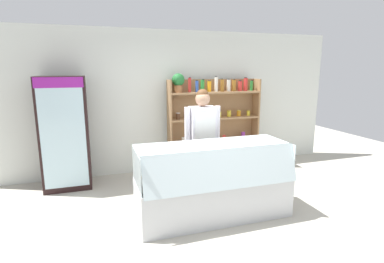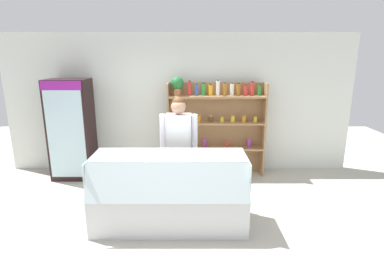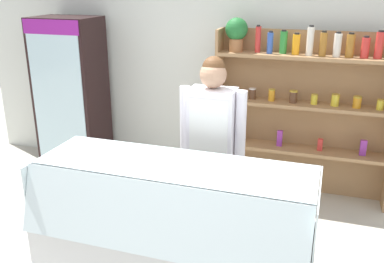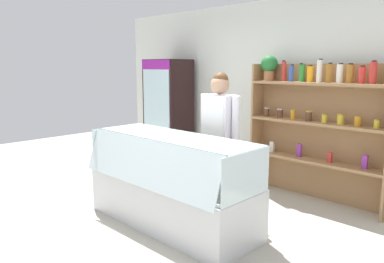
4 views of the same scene
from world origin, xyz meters
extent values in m
plane|color=#B7B2A3|center=(0.00, 0.00, 0.00)|extent=(12.00, 12.00, 0.00)
cube|color=silver|center=(0.00, 2.27, 1.35)|extent=(6.80, 0.10, 2.70)
cube|color=black|center=(-1.98, 1.83, 0.93)|extent=(0.75, 0.55, 1.87)
cube|color=silver|center=(-1.98, 1.56, 0.93)|extent=(0.67, 0.01, 1.67)
cube|color=#8C1E8C|center=(-1.98, 1.55, 1.78)|extent=(0.71, 0.01, 0.16)
cylinder|color=#2D8C38|center=(-2.19, 1.62, 0.34)|extent=(0.06, 0.06, 0.18)
cylinder|color=purple|center=(-1.98, 1.62, 0.34)|extent=(0.05, 0.05, 0.18)
cylinder|color=#2D8C38|center=(-1.77, 1.62, 0.34)|extent=(0.07, 0.07, 0.17)
cylinder|color=#9E6623|center=(-2.19, 1.62, 0.81)|extent=(0.06, 0.06, 0.15)
cylinder|color=orange|center=(-1.98, 1.62, 0.83)|extent=(0.06, 0.06, 0.19)
cylinder|color=#3356B2|center=(-1.77, 1.62, 0.82)|extent=(0.05, 0.05, 0.17)
cylinder|color=purple|center=(-2.19, 1.62, 1.32)|extent=(0.05, 0.05, 0.17)
cylinder|color=orange|center=(-1.98, 1.62, 1.32)|extent=(0.06, 0.06, 0.18)
cylinder|color=#2D8C38|center=(-1.77, 1.62, 1.33)|extent=(0.06, 0.06, 0.21)
cube|color=#9E754C|center=(0.73, 2.07, 0.89)|extent=(1.84, 0.02, 1.78)
cube|color=#9E754C|center=(-0.17, 1.93, 0.89)|extent=(0.03, 0.28, 1.78)
cube|color=#9E754C|center=(1.63, 1.93, 0.89)|extent=(0.03, 0.28, 1.78)
cube|color=#9E754C|center=(0.73, 1.93, 0.54)|extent=(1.78, 0.28, 0.04)
cube|color=#9E754C|center=(0.73, 1.93, 1.03)|extent=(1.78, 0.28, 0.04)
cube|color=#9E754C|center=(0.73, 1.93, 1.53)|extent=(1.78, 0.28, 0.04)
cylinder|color=#996038|center=(0.00, 1.93, 1.62)|extent=(0.14, 0.14, 0.13)
sphere|color=#20672D|center=(0.00, 1.93, 1.78)|extent=(0.23, 0.23, 0.23)
cylinder|color=red|center=(0.22, 1.95, 1.68)|extent=(0.06, 0.06, 0.26)
cylinder|color=black|center=(0.22, 1.93, 1.82)|extent=(0.04, 0.04, 0.02)
cylinder|color=#3356B2|center=(0.35, 1.91, 1.66)|extent=(0.06, 0.06, 0.21)
cylinder|color=black|center=(0.35, 1.93, 1.77)|extent=(0.04, 0.04, 0.02)
cylinder|color=#2D8C38|center=(0.48, 1.96, 1.66)|extent=(0.07, 0.07, 0.22)
cylinder|color=black|center=(0.48, 1.93, 1.78)|extent=(0.05, 0.05, 0.02)
cylinder|color=orange|center=(0.61, 1.93, 1.65)|extent=(0.08, 0.08, 0.20)
cylinder|color=black|center=(0.61, 1.93, 1.76)|extent=(0.05, 0.05, 0.02)
cylinder|color=silver|center=(0.74, 1.92, 1.69)|extent=(0.07, 0.07, 0.28)
cylinder|color=black|center=(0.74, 1.93, 1.84)|extent=(0.05, 0.05, 0.02)
cylinder|color=#9E6623|center=(0.87, 1.91, 1.67)|extent=(0.07, 0.07, 0.23)
cylinder|color=black|center=(0.87, 1.93, 1.79)|extent=(0.04, 0.04, 0.02)
cylinder|color=silver|center=(1.00, 1.91, 1.66)|extent=(0.08, 0.08, 0.22)
cylinder|color=black|center=(1.00, 1.93, 1.78)|extent=(0.05, 0.05, 0.02)
cylinder|color=#9E6623|center=(1.12, 1.92, 1.66)|extent=(0.08, 0.08, 0.22)
cylinder|color=black|center=(1.12, 1.93, 1.78)|extent=(0.05, 0.05, 0.02)
cylinder|color=red|center=(1.26, 1.93, 1.65)|extent=(0.08, 0.08, 0.19)
cylinder|color=black|center=(1.26, 1.93, 1.75)|extent=(0.05, 0.05, 0.02)
cylinder|color=red|center=(1.38, 1.93, 1.68)|extent=(0.08, 0.08, 0.25)
cylinder|color=black|center=(1.38, 1.93, 1.81)|extent=(0.05, 0.05, 0.02)
cylinder|color=#2D8C38|center=(1.52, 1.96, 1.65)|extent=(0.06, 0.06, 0.20)
cylinder|color=black|center=(1.52, 1.93, 1.76)|extent=(0.04, 0.04, 0.02)
cylinder|color=brown|center=(-0.01, 1.93, 1.11)|extent=(0.08, 0.08, 0.11)
cylinder|color=silver|center=(-0.01, 1.93, 1.17)|extent=(0.08, 0.08, 0.01)
cylinder|color=brown|center=(0.19, 1.95, 1.11)|extent=(0.08, 0.08, 0.11)
cylinder|color=silver|center=(0.19, 1.93, 1.17)|extent=(0.08, 0.08, 0.01)
cylinder|color=orange|center=(0.40, 1.93, 1.11)|extent=(0.07, 0.07, 0.11)
cylinder|color=gold|center=(0.40, 1.93, 1.17)|extent=(0.07, 0.07, 0.01)
cylinder|color=brown|center=(0.62, 1.93, 1.11)|extent=(0.08, 0.08, 0.12)
cylinder|color=gold|center=(0.62, 1.93, 1.17)|extent=(0.09, 0.09, 0.01)
cylinder|color=yellow|center=(0.84, 1.94, 1.10)|extent=(0.07, 0.07, 0.10)
cylinder|color=gold|center=(0.84, 1.93, 1.15)|extent=(0.07, 0.07, 0.01)
cylinder|color=yellow|center=(1.04, 1.94, 1.11)|extent=(0.08, 0.08, 0.11)
cylinder|color=gold|center=(1.04, 1.93, 1.17)|extent=(0.08, 0.08, 0.01)
cylinder|color=orange|center=(1.25, 1.93, 1.11)|extent=(0.08, 0.08, 0.11)
cylinder|color=gold|center=(1.25, 1.93, 1.16)|extent=(0.08, 0.08, 0.01)
cylinder|color=yellow|center=(1.47, 1.93, 1.10)|extent=(0.07, 0.07, 0.09)
cylinder|color=gold|center=(1.47, 1.93, 1.15)|extent=(0.07, 0.07, 0.01)
cube|color=silver|center=(0.09, 1.93, 0.63)|extent=(0.06, 0.04, 0.14)
cube|color=purple|center=(0.52, 1.93, 0.64)|extent=(0.06, 0.04, 0.18)
cube|color=red|center=(0.94, 1.93, 0.62)|extent=(0.05, 0.04, 0.13)
cube|color=purple|center=(1.37, 1.93, 0.64)|extent=(0.07, 0.04, 0.16)
cube|color=silver|center=(-0.03, 0.11, 0.28)|extent=(2.05, 0.75, 0.55)
cube|color=white|center=(-0.03, 0.11, 0.57)|extent=(1.99, 0.69, 0.03)
cube|color=silver|center=(-0.03, -0.24, 0.78)|extent=(2.01, 0.16, 0.47)
cube|color=silver|center=(-0.03, 0.16, 1.00)|extent=(2.01, 0.59, 0.01)
cube|color=silver|center=(-1.05, 0.11, 0.78)|extent=(0.01, 0.71, 0.45)
cube|color=silver|center=(0.98, 0.11, 0.78)|extent=(0.01, 0.71, 0.45)
cube|color=tan|center=(-0.89, 0.20, 0.61)|extent=(0.16, 0.14, 0.05)
cube|color=white|center=(-0.89, -0.02, 0.61)|extent=(0.05, 0.03, 0.02)
cube|color=tan|center=(-0.68, 0.20, 0.61)|extent=(0.16, 0.11, 0.05)
cube|color=white|center=(-0.68, -0.02, 0.61)|extent=(0.05, 0.03, 0.02)
cube|color=tan|center=(-0.46, 0.20, 0.61)|extent=(0.16, 0.13, 0.06)
cube|color=white|center=(-0.46, -0.02, 0.61)|extent=(0.05, 0.03, 0.02)
cube|color=beige|center=(-0.25, 0.20, 0.61)|extent=(0.16, 0.11, 0.06)
cube|color=white|center=(-0.25, -0.02, 0.61)|extent=(0.05, 0.03, 0.02)
cube|color=beige|center=(-0.03, 0.20, 0.61)|extent=(0.16, 0.12, 0.06)
cube|color=white|center=(-0.03, -0.02, 0.61)|extent=(0.05, 0.03, 0.02)
cube|color=tan|center=(0.18, 0.20, 0.61)|extent=(0.16, 0.14, 0.05)
cube|color=white|center=(0.18, -0.02, 0.61)|extent=(0.05, 0.03, 0.02)
cube|color=tan|center=(0.39, 0.20, 0.61)|extent=(0.16, 0.11, 0.05)
cube|color=white|center=(0.39, -0.02, 0.61)|extent=(0.05, 0.03, 0.02)
cube|color=beige|center=(0.61, 0.20, 0.61)|extent=(0.16, 0.12, 0.04)
cube|color=white|center=(0.61, -0.02, 0.61)|extent=(0.05, 0.03, 0.02)
cube|color=tan|center=(0.82, 0.20, 0.61)|extent=(0.16, 0.13, 0.06)
cube|color=white|center=(0.82, -0.02, 0.61)|extent=(0.05, 0.03, 0.02)
cylinder|color=tan|center=(-0.88, 0.00, 0.66)|extent=(0.17, 0.15, 0.15)
cylinder|color=#A35B4C|center=(-0.66, 0.00, 0.66)|extent=(0.20, 0.16, 0.14)
cylinder|color=#A35B4C|center=(-0.44, 0.00, 0.64)|extent=(0.17, 0.12, 0.11)
cylinder|color=white|center=(0.48, 0.02, 0.69)|extent=(0.07, 0.07, 0.21)
cylinder|color=white|center=(0.58, 0.02, 0.70)|extent=(0.07, 0.07, 0.22)
cylinder|color=#383D51|center=(-0.02, 0.81, 0.39)|extent=(0.13, 0.13, 0.78)
cylinder|color=#383D51|center=(0.15, 0.81, 0.39)|extent=(0.13, 0.13, 0.78)
cube|color=white|center=(0.07, 0.81, 1.10)|extent=(0.38, 0.24, 0.64)
cube|color=white|center=(0.07, 0.68, 0.76)|extent=(0.32, 0.01, 1.20)
cylinder|color=white|center=(-0.18, 0.81, 1.13)|extent=(0.09, 0.09, 0.58)
cylinder|color=white|center=(0.31, 0.81, 1.13)|extent=(0.09, 0.09, 0.58)
sphere|color=tan|center=(0.07, 0.81, 1.54)|extent=(0.22, 0.22, 0.22)
sphere|color=brown|center=(0.07, 0.82, 1.59)|extent=(0.19, 0.19, 0.19)
camera|label=1|loc=(-1.49, -3.41, 1.98)|focal=28.00mm
camera|label=2|loc=(0.27, -3.60, 2.28)|focal=28.00mm
camera|label=3|loc=(0.96, -2.49, 2.26)|focal=40.00mm
camera|label=4|loc=(2.91, -2.55, 1.76)|focal=35.00mm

